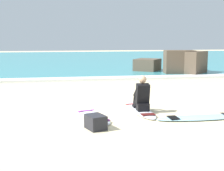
% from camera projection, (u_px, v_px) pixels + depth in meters
% --- Properties ---
extents(ground_plane, '(80.00, 80.00, 0.00)m').
position_uv_depth(ground_plane, '(98.00, 111.00, 8.83)').
color(ground_plane, beige).
extents(sea, '(80.00, 28.00, 0.10)m').
position_uv_depth(sea, '(70.00, 59.00, 28.52)').
color(sea, teal).
rests_on(sea, ground).
extents(breaking_foam, '(80.00, 0.90, 0.11)m').
position_uv_depth(breaking_foam, '(81.00, 79.00, 15.18)').
color(breaking_foam, white).
rests_on(breaking_foam, ground).
extents(surfboard_main, '(0.65, 2.25, 0.08)m').
position_uv_depth(surfboard_main, '(139.00, 110.00, 8.85)').
color(surfboard_main, silver).
rests_on(surfboard_main, ground).
extents(surfer_seated, '(0.38, 0.70, 0.95)m').
position_uv_depth(surfer_seated, '(142.00, 97.00, 8.63)').
color(surfer_seated, black).
rests_on(surfer_seated, surfboard_main).
extents(surfboard_spare_near, '(0.98, 1.90, 0.08)m').
position_uv_depth(surfboard_spare_near, '(93.00, 116.00, 8.12)').
color(surfboard_spare_near, silver).
rests_on(surfboard_spare_near, ground).
extents(surfboard_spare_far, '(2.39, 0.54, 0.08)m').
position_uv_depth(surfboard_spare_far, '(202.00, 117.00, 7.99)').
color(surfboard_spare_far, '#9ED1E5').
rests_on(surfboard_spare_far, ground).
extents(rock_outcrop_distant, '(3.96, 3.55, 1.34)m').
position_uv_depth(rock_outcrop_distant, '(179.00, 64.00, 17.79)').
color(rock_outcrop_distant, brown).
rests_on(rock_outcrop_distant, ground).
extents(beach_bag, '(0.50, 0.57, 0.32)m').
position_uv_depth(beach_bag, '(96.00, 122.00, 7.09)').
color(beach_bag, '#232328').
rests_on(beach_bag, ground).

